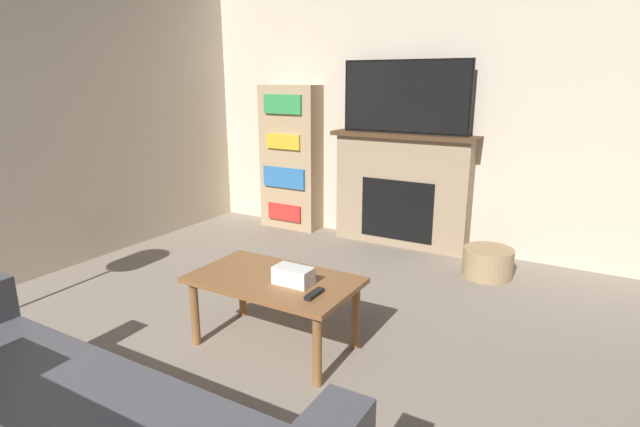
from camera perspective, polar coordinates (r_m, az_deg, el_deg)
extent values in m
cube|color=beige|center=(4.80, 11.41, 12.37)|extent=(5.61, 0.06, 2.70)
cube|color=beige|center=(4.50, -30.52, 10.46)|extent=(0.06, 5.54, 2.70)
cube|color=tan|center=(4.81, 9.32, 2.44)|extent=(1.29, 0.22, 1.03)
cube|color=black|center=(4.74, 8.74, 0.38)|extent=(0.71, 0.01, 0.57)
cube|color=#4C331E|center=(4.70, 9.51, 8.78)|extent=(1.39, 0.28, 0.04)
cube|color=black|center=(4.68, 9.69, 13.00)|extent=(1.20, 0.03, 0.65)
cube|color=black|center=(4.67, 9.63, 13.00)|extent=(1.17, 0.01, 0.62)
cube|color=brown|center=(2.94, -5.29, -7.59)|extent=(0.97, 0.57, 0.03)
cylinder|color=brown|center=(3.13, -14.10, -10.97)|extent=(0.05, 0.05, 0.41)
cylinder|color=brown|center=(2.66, -0.32, -15.38)|extent=(0.05, 0.05, 0.41)
cylinder|color=brown|center=(3.43, -8.87, -8.29)|extent=(0.05, 0.05, 0.41)
cylinder|color=brown|center=(3.01, 4.10, -11.60)|extent=(0.05, 0.05, 0.41)
cube|color=white|center=(2.82, -3.08, -7.10)|extent=(0.22, 0.12, 0.10)
cube|color=black|center=(2.69, -0.66, -9.18)|extent=(0.04, 0.15, 0.02)
cube|color=tan|center=(5.31, -3.31, 6.35)|extent=(0.64, 0.26, 1.50)
cube|color=red|center=(5.30, -4.08, 0.13)|extent=(0.40, 0.03, 0.17)
cube|color=#2D70B7|center=(5.22, -4.16, 4.11)|extent=(0.50, 0.03, 0.21)
cube|color=gold|center=(5.16, -4.24, 8.19)|extent=(0.40, 0.03, 0.15)
cube|color=green|center=(5.13, -4.32, 12.35)|extent=(0.44, 0.03, 0.19)
cylinder|color=tan|center=(4.29, 18.63, -5.30)|extent=(0.40, 0.40, 0.23)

